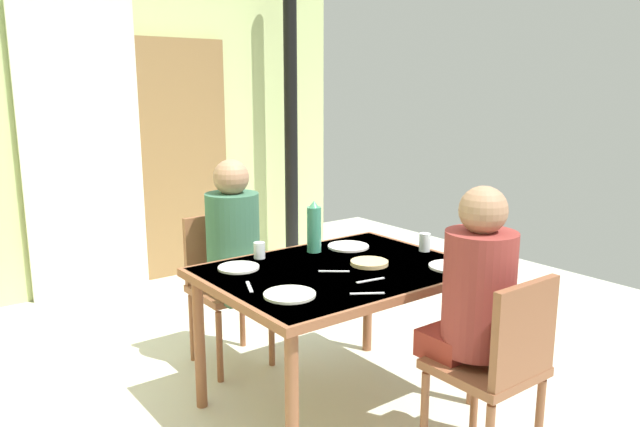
# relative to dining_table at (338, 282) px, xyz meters

# --- Properties ---
(ground_plane) EXTENTS (6.56, 6.56, 0.00)m
(ground_plane) POSITION_rel_dining_table_xyz_m (-0.20, 0.14, -0.66)
(ground_plane) COLOR beige
(wall_back) EXTENTS (4.23, 0.10, 2.74)m
(wall_back) POSITION_rel_dining_table_xyz_m (-0.20, 2.66, 0.71)
(wall_back) COLOR #C5D68C
(wall_back) RESTS_ON ground_plane
(door_wooden) EXTENTS (0.80, 0.05, 2.00)m
(door_wooden) POSITION_rel_dining_table_xyz_m (0.38, 2.58, 0.34)
(door_wooden) COLOR olive
(door_wooden) RESTS_ON ground_plane
(stove_pipe_column) EXTENTS (0.12, 0.12, 2.74)m
(stove_pipe_column) POSITION_rel_dining_table_xyz_m (1.31, 2.31, 0.71)
(stove_pipe_column) COLOR black
(stove_pipe_column) RESTS_ON ground_plane
(curtain_panel) EXTENTS (0.90, 0.03, 2.30)m
(curtain_panel) POSITION_rel_dining_table_xyz_m (-0.45, 2.56, 0.49)
(curtain_panel) COLOR white
(curtain_panel) RESTS_ON ground_plane
(dining_table) EXTENTS (1.27, 0.96, 0.73)m
(dining_table) POSITION_rel_dining_table_xyz_m (0.00, 0.00, 0.00)
(dining_table) COLOR brown
(dining_table) RESTS_ON ground_plane
(chair_near_diner) EXTENTS (0.40, 0.40, 0.87)m
(chair_near_diner) POSITION_rel_dining_table_xyz_m (0.18, -0.83, -0.16)
(chair_near_diner) COLOR brown
(chair_near_diner) RESTS_ON ground_plane
(chair_far_diner) EXTENTS (0.40, 0.40, 0.87)m
(chair_far_diner) POSITION_rel_dining_table_xyz_m (-0.19, 0.83, -0.16)
(chair_far_diner) COLOR brown
(chair_far_diner) RESTS_ON ground_plane
(person_near_diner) EXTENTS (0.30, 0.37, 0.77)m
(person_near_diner) POSITION_rel_dining_table_xyz_m (0.18, -0.70, 0.12)
(person_near_diner) COLOR maroon
(person_near_diner) RESTS_ON ground_plane
(person_far_diner) EXTENTS (0.30, 0.37, 0.77)m
(person_far_diner) POSITION_rel_dining_table_xyz_m (-0.19, 0.70, 0.12)
(person_far_diner) COLOR #3D5D44
(person_far_diner) RESTS_ON ground_plane
(water_bottle_green_near) EXTENTS (0.08, 0.08, 0.28)m
(water_bottle_green_near) POSITION_rel_dining_table_xyz_m (0.09, 0.32, 0.21)
(water_bottle_green_near) COLOR #39896A
(water_bottle_green_near) RESTS_ON dining_table
(dinner_plate_near_left) EXTENTS (0.23, 0.23, 0.01)m
(dinner_plate_near_left) POSITION_rel_dining_table_xyz_m (-0.42, -0.19, 0.08)
(dinner_plate_near_left) COLOR white
(dinner_plate_near_left) RESTS_ON dining_table
(dinner_plate_near_right) EXTENTS (0.23, 0.23, 0.01)m
(dinner_plate_near_right) POSITION_rel_dining_table_xyz_m (0.29, 0.27, 0.08)
(dinner_plate_near_right) COLOR white
(dinner_plate_near_right) RESTS_ON dining_table
(dinner_plate_far_center) EXTENTS (0.20, 0.20, 0.01)m
(dinner_plate_far_center) POSITION_rel_dining_table_xyz_m (-0.40, 0.29, 0.08)
(dinner_plate_far_center) COLOR white
(dinner_plate_far_center) RESTS_ON dining_table
(dinner_plate_far_side) EXTENTS (0.22, 0.22, 0.01)m
(dinner_plate_far_side) POSITION_rel_dining_table_xyz_m (0.45, -0.33, 0.08)
(dinner_plate_far_side) COLOR white
(dinner_plate_far_side) RESTS_ON dining_table
(drinking_glass_by_near_diner) EXTENTS (0.06, 0.06, 0.10)m
(drinking_glass_by_near_diner) POSITION_rel_dining_table_xyz_m (0.57, -0.04, 0.12)
(drinking_glass_by_near_diner) COLOR silver
(drinking_glass_by_near_diner) RESTS_ON dining_table
(drinking_glass_by_far_diner) EXTENTS (0.06, 0.06, 0.09)m
(drinking_glass_by_far_diner) POSITION_rel_dining_table_xyz_m (-0.22, 0.39, 0.12)
(drinking_glass_by_far_diner) COLOR silver
(drinking_glass_by_far_diner) RESTS_ON dining_table
(bread_plate_sliced) EXTENTS (0.19, 0.19, 0.02)m
(bread_plate_sliced) POSITION_rel_dining_table_xyz_m (0.16, -0.05, 0.08)
(bread_plate_sliced) COLOR #DBB77A
(bread_plate_sliced) RESTS_ON dining_table
(cutlery_knife_near) EXTENTS (0.13, 0.11, 0.00)m
(cutlery_knife_near) POSITION_rel_dining_table_xyz_m (-0.05, -0.03, 0.07)
(cutlery_knife_near) COLOR silver
(cutlery_knife_near) RESTS_ON dining_table
(cutlery_fork_near) EXTENTS (0.13, 0.10, 0.00)m
(cutlery_fork_near) POSITION_rel_dining_table_xyz_m (-0.14, -0.37, 0.07)
(cutlery_fork_near) COLOR silver
(cutlery_fork_near) RESTS_ON dining_table
(cutlery_knife_far) EXTENTS (0.07, 0.14, 0.00)m
(cutlery_knife_far) POSITION_rel_dining_table_xyz_m (-0.50, 0.02, 0.07)
(cutlery_knife_far) COLOR silver
(cutlery_knife_far) RESTS_ON dining_table
(cutlery_fork_far) EXTENTS (0.15, 0.04, 0.00)m
(cutlery_fork_far) POSITION_rel_dining_table_xyz_m (-0.01, -0.24, 0.07)
(cutlery_fork_far) COLOR silver
(cutlery_fork_far) RESTS_ON dining_table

